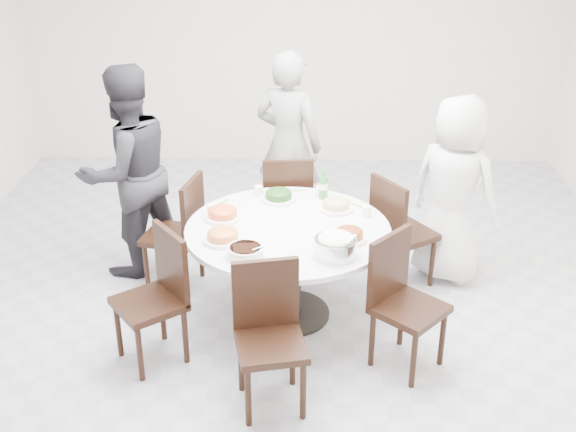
{
  "coord_description": "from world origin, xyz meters",
  "views": [
    {
      "loc": [
        0.12,
        -5.0,
        3.1
      ],
      "look_at": [
        0.01,
        -0.26,
        0.82
      ],
      "focal_mm": 45.0,
      "sensor_mm": 36.0,
      "label": 1
    }
  ],
  "objects_px": {
    "dining_table": "(288,272)",
    "chair_nw": "(172,232)",
    "soup_bowl": "(245,252)",
    "chair_s": "(271,342)",
    "diner_left": "(128,172)",
    "chair_se": "(410,306)",
    "diner_middle": "(289,145)",
    "chair_sw": "(148,301)",
    "beverage_bottle": "(323,184)",
    "chair_ne": "(405,231)",
    "diner_right": "(454,190)",
    "chair_n": "(287,203)",
    "rice_bowl": "(336,247)"
  },
  "relations": [
    {
      "from": "chair_nw",
      "to": "soup_bowl",
      "type": "height_order",
      "value": "chair_nw"
    },
    {
      "from": "chair_nw",
      "to": "chair_s",
      "type": "bearing_deg",
      "value": 42.73
    },
    {
      "from": "chair_n",
      "to": "chair_se",
      "type": "height_order",
      "value": "same"
    },
    {
      "from": "dining_table",
      "to": "chair_se",
      "type": "xyz_separation_m",
      "value": [
        0.83,
        -0.6,
        0.1
      ]
    },
    {
      "from": "chair_s",
      "to": "soup_bowl",
      "type": "distance_m",
      "value": 0.69
    },
    {
      "from": "chair_ne",
      "to": "diner_middle",
      "type": "relative_size",
      "value": 0.55
    },
    {
      "from": "dining_table",
      "to": "chair_nw",
      "type": "relative_size",
      "value": 1.58
    },
    {
      "from": "chair_sw",
      "to": "diner_right",
      "type": "bearing_deg",
      "value": 80.99
    },
    {
      "from": "chair_sw",
      "to": "soup_bowl",
      "type": "bearing_deg",
      "value": 63.95
    },
    {
      "from": "diner_left",
      "to": "beverage_bottle",
      "type": "xyz_separation_m",
      "value": [
        1.59,
        -0.18,
        -0.01
      ]
    },
    {
      "from": "chair_se",
      "to": "diner_middle",
      "type": "bearing_deg",
      "value": 65.07
    },
    {
      "from": "chair_sw",
      "to": "chair_se",
      "type": "height_order",
      "value": "same"
    },
    {
      "from": "diner_middle",
      "to": "diner_left",
      "type": "bearing_deg",
      "value": 53.22
    },
    {
      "from": "soup_bowl",
      "to": "diner_left",
      "type": "bearing_deg",
      "value": 132.1
    },
    {
      "from": "chair_ne",
      "to": "chair_nw",
      "type": "bearing_deg",
      "value": 58.86
    },
    {
      "from": "chair_ne",
      "to": "diner_left",
      "type": "height_order",
      "value": "diner_left"
    },
    {
      "from": "beverage_bottle",
      "to": "chair_se",
      "type": "bearing_deg",
      "value": -63.58
    },
    {
      "from": "rice_bowl",
      "to": "soup_bowl",
      "type": "bearing_deg",
      "value": -176.88
    },
    {
      "from": "diner_middle",
      "to": "chair_sw",
      "type": "bearing_deg",
      "value": 89.56
    },
    {
      "from": "diner_left",
      "to": "soup_bowl",
      "type": "relative_size",
      "value": 7.28
    },
    {
      "from": "chair_sw",
      "to": "rice_bowl",
      "type": "height_order",
      "value": "chair_sw"
    },
    {
      "from": "chair_n",
      "to": "chair_s",
      "type": "xyz_separation_m",
      "value": [
        -0.05,
        -2.05,
        0.0
      ]
    },
    {
      "from": "dining_table",
      "to": "diner_middle",
      "type": "relative_size",
      "value": 0.87
    },
    {
      "from": "chair_se",
      "to": "diner_left",
      "type": "relative_size",
      "value": 0.54
    },
    {
      "from": "dining_table",
      "to": "diner_middle",
      "type": "bearing_deg",
      "value": 91.07
    },
    {
      "from": "beverage_bottle",
      "to": "chair_sw",
      "type": "bearing_deg",
      "value": -137.37
    },
    {
      "from": "dining_table",
      "to": "diner_left",
      "type": "height_order",
      "value": "diner_left"
    },
    {
      "from": "chair_ne",
      "to": "chair_n",
      "type": "height_order",
      "value": "same"
    },
    {
      "from": "chair_ne",
      "to": "chair_n",
      "type": "xyz_separation_m",
      "value": [
        -0.96,
        0.51,
        0.0
      ]
    },
    {
      "from": "diner_middle",
      "to": "rice_bowl",
      "type": "relative_size",
      "value": 5.9
    },
    {
      "from": "dining_table",
      "to": "diner_middle",
      "type": "height_order",
      "value": "diner_middle"
    },
    {
      "from": "soup_bowl",
      "to": "chair_ne",
      "type": "bearing_deg",
      "value": 38.35
    },
    {
      "from": "chair_ne",
      "to": "chair_se",
      "type": "relative_size",
      "value": 1.0
    },
    {
      "from": "chair_n",
      "to": "chair_s",
      "type": "distance_m",
      "value": 2.05
    },
    {
      "from": "chair_ne",
      "to": "dining_table",
      "type": "bearing_deg",
      "value": 85.48
    },
    {
      "from": "chair_se",
      "to": "beverage_bottle",
      "type": "xyz_separation_m",
      "value": [
        -0.56,
        1.13,
        0.4
      ]
    },
    {
      "from": "chair_se",
      "to": "diner_middle",
      "type": "relative_size",
      "value": 0.55
    },
    {
      "from": "chair_sw",
      "to": "beverage_bottle",
      "type": "height_order",
      "value": "beverage_bottle"
    },
    {
      "from": "chair_sw",
      "to": "diner_left",
      "type": "xyz_separation_m",
      "value": [
        -0.39,
        1.29,
        0.41
      ]
    },
    {
      "from": "chair_ne",
      "to": "soup_bowl",
      "type": "height_order",
      "value": "chair_ne"
    },
    {
      "from": "chair_n",
      "to": "soup_bowl",
      "type": "bearing_deg",
      "value": 75.8
    },
    {
      "from": "rice_bowl",
      "to": "chair_nw",
      "type": "bearing_deg",
      "value": 146.13
    },
    {
      "from": "chair_s",
      "to": "diner_right",
      "type": "distance_m",
      "value": 2.2
    },
    {
      "from": "chair_n",
      "to": "diner_left",
      "type": "distance_m",
      "value": 1.38
    },
    {
      "from": "chair_sw",
      "to": "chair_se",
      "type": "distance_m",
      "value": 1.76
    },
    {
      "from": "diner_right",
      "to": "soup_bowl",
      "type": "distance_m",
      "value": 1.93
    },
    {
      "from": "dining_table",
      "to": "chair_nw",
      "type": "distance_m",
      "value": 1.04
    },
    {
      "from": "chair_nw",
      "to": "diner_middle",
      "type": "bearing_deg",
      "value": 150.17
    },
    {
      "from": "chair_s",
      "to": "diner_left",
      "type": "distance_m",
      "value": 2.17
    },
    {
      "from": "beverage_bottle",
      "to": "diner_middle",
      "type": "bearing_deg",
      "value": 107.84
    }
  ]
}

